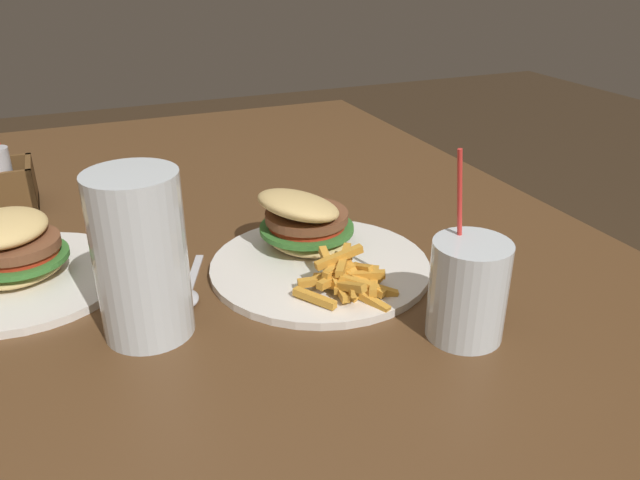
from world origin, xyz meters
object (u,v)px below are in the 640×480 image
at_px(juice_glass, 467,295).
at_px(beer_glass, 141,260).
at_px(meal_plate_far, 19,262).
at_px(spoon, 184,296).
at_px(meal_plate_near, 313,243).

bearing_deg(juice_glass, beer_glass, 66.09).
bearing_deg(beer_glass, juice_glass, -113.91).
height_order(juice_glass, meal_plate_far, juice_glass).
height_order(beer_glass, spoon, beer_glass).
relative_size(juice_glass, meal_plate_far, 0.80).
bearing_deg(meal_plate_far, juice_glass, -125.04).
relative_size(beer_glass, juice_glass, 0.90).
bearing_deg(meal_plate_near, meal_plate_far, 75.52).
relative_size(meal_plate_near, meal_plate_far, 1.11).
bearing_deg(spoon, beer_glass, -22.49).
height_order(spoon, meal_plate_far, meal_plate_far).
xyz_separation_m(beer_glass, spoon, (0.05, -0.05, -0.08)).
bearing_deg(spoon, juice_glass, 76.26).
distance_m(beer_glass, juice_glass, 0.34).
xyz_separation_m(juice_glass, spoon, (0.19, 0.26, -0.04)).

